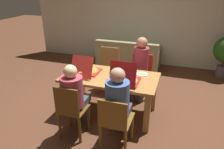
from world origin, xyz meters
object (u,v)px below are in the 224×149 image
pizza_box_0 (126,80)px  drinking_glass_3 (115,72)px  drinking_glass_1 (74,74)px  couch (129,58)px  chair_1 (71,111)px  person_2 (140,63)px  dining_table (110,82)px  person_1 (74,94)px  plate_0 (126,72)px  person_0 (118,101)px  plate_1 (142,74)px  drinking_glass_0 (113,69)px  chair_2 (141,73)px  chair_0 (115,121)px  drinking_glass_2 (80,76)px  chair_3 (109,67)px  pizza_box_1 (88,70)px

pizza_box_0 → drinking_glass_3: (-0.27, 0.26, -0.00)m
drinking_glass_1 → couch: bearing=83.1°
chair_1 → person_2: size_ratio=0.72×
dining_table → person_2: (0.38, 0.79, 0.12)m
dining_table → person_1: 0.80m
plate_0 → person_0: bearing=-81.0°
plate_1 → chair_1: bearing=-128.0°
chair_1 → drinking_glass_0: size_ratio=6.98×
person_2 → chair_2: bearing=90.0°
dining_table → drinking_glass_3: (0.07, 0.08, 0.18)m
person_2 → drinking_glass_1: (-0.94, -1.05, 0.07)m
pizza_box_0 → drinking_glass_0: 0.50m
drinking_glass_3 → person_2: bearing=66.0°
chair_0 → drinking_glass_2: 1.05m
drinking_glass_0 → couch: (-0.24, 2.16, -0.52)m
drinking_glass_2 → chair_1: bearing=-80.9°
person_1 → drinking_glass_2: bearing=102.0°
chair_0 → drinking_glass_2: bearing=143.8°
person_2 → couch: bearing=112.0°
drinking_glass_3 → pizza_box_0: bearing=-44.4°
person_0 → person_1: size_ratio=1.05×
dining_table → chair_2: bearing=67.5°
drinking_glass_0 → drinking_glass_1: drinking_glass_1 is taller
pizza_box_0 → drinking_glass_3: pizza_box_0 is taller
person_1 → drinking_glass_0: (0.33, 0.90, 0.10)m
chair_2 → couch: (-0.63, 1.43, -0.19)m
chair_2 → drinking_glass_2: size_ratio=6.16×
person_2 → chair_3: size_ratio=1.32×
person_1 → couch: (0.09, 3.06, -0.42)m
drinking_glass_3 → person_0: bearing=-69.6°
person_2 → drinking_glass_3: size_ratio=11.15×
person_1 → pizza_box_0: bearing=38.8°
person_1 → drinking_glass_2: size_ratio=8.46×
drinking_glass_2 → couch: size_ratio=0.08×
person_0 → pizza_box_0: (-0.05, 0.58, 0.07)m
drinking_glass_0 → drinking_glass_2: (-0.41, -0.49, 0.01)m
dining_table → drinking_glass_1: drinking_glass_1 is taller
person_2 → chair_3: bearing=172.3°
pizza_box_0 → plate_0: 0.48m
plate_1 → drinking_glass_0: bearing=-172.2°
chair_1 → person_2: person_2 is taller
person_0 → drinking_glass_2: 0.93m
drinking_glass_3 → dining_table: bearing=-129.2°
chair_3 → pizza_box_1: pizza_box_1 is taller
dining_table → pizza_box_0: pizza_box_0 is taller
chair_3 → pizza_box_0: pizza_box_0 is taller
dining_table → person_1: bearing=-115.3°
pizza_box_0 → couch: size_ratio=0.30×
chair_0 → couch: chair_0 is taller
chair_2 → person_1: bearing=-113.8°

